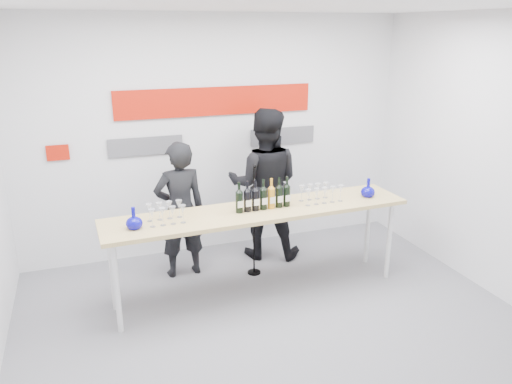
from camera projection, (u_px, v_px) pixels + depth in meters
ground at (273, 321)px, 5.03m from camera, size 5.00×5.00×0.00m
back_wall at (217, 136)px, 6.35m from camera, size 5.00×0.04×3.00m
signage at (212, 113)px, 6.21m from camera, size 3.38×0.02×0.79m
tasting_table at (259, 216)px, 5.30m from camera, size 3.31×0.75×0.99m
wine_bottles at (263, 194)px, 5.23m from camera, size 0.62×0.09×0.33m
decanter_left at (134, 218)px, 4.74m from camera, size 0.16×0.16×0.21m
decanter_right at (368, 188)px, 5.65m from camera, size 0.16×0.16×0.21m
glasses_left at (166, 213)px, 4.91m from camera, size 0.37×0.23×0.18m
glasses_right at (320, 194)px, 5.49m from camera, size 0.47×0.23×0.18m
presenter_left at (180, 210)px, 5.76m from camera, size 0.62×0.43×1.62m
presenter_right at (264, 184)px, 6.23m from camera, size 1.14×1.03×1.91m
mic_stand at (254, 241)px, 5.89m from camera, size 0.16×0.16×1.36m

